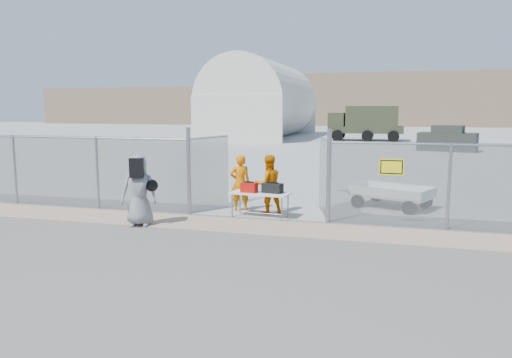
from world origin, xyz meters
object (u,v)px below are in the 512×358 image
(folding_table, at_px, (260,205))
(utility_trailer, at_px, (392,196))
(security_worker_left, at_px, (240,183))
(visitor, at_px, (139,190))
(security_worker_right, at_px, (268,184))

(folding_table, height_order, utility_trailer, utility_trailer)
(security_worker_left, distance_m, visitor, 3.20)
(security_worker_left, height_order, visitor, visitor)
(visitor, distance_m, utility_trailer, 7.60)
(visitor, relative_size, utility_trailer, 0.62)
(security_worker_left, relative_size, utility_trailer, 0.56)
(security_worker_right, xyz_separation_m, utility_trailer, (3.46, 1.82, -0.49))
(folding_table, distance_m, visitor, 3.35)
(security_worker_left, xyz_separation_m, security_worker_right, (0.90, -0.15, 0.02))
(security_worker_left, xyz_separation_m, visitor, (-1.95, -2.53, 0.09))
(security_worker_right, bearing_deg, utility_trailer, 174.13)
(folding_table, height_order, security_worker_right, security_worker_right)
(security_worker_right, height_order, visitor, visitor)
(security_worker_right, bearing_deg, visitor, 6.25)
(security_worker_left, height_order, security_worker_right, security_worker_right)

